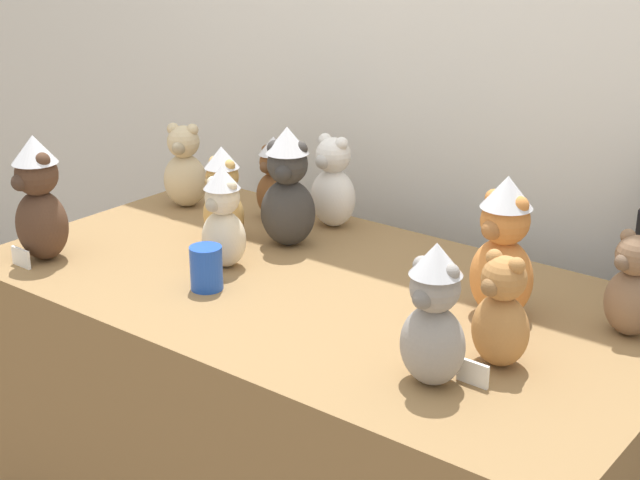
% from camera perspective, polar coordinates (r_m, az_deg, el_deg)
% --- Properties ---
extents(wall_back, '(7.00, 0.08, 2.60)m').
position_cam_1_polar(wall_back, '(2.77, 9.40, 12.52)').
color(wall_back, white).
rests_on(wall_back, ground_plane).
extents(display_table, '(1.74, 0.94, 0.75)m').
position_cam_1_polar(display_table, '(2.51, 0.00, -10.66)').
color(display_table, olive).
rests_on(display_table, ground_plane).
extents(teddy_bear_ash, '(0.14, 0.12, 0.30)m').
position_cam_1_polar(teddy_bear_ash, '(1.84, 6.91, -4.61)').
color(teddy_bear_ash, gray).
rests_on(teddy_bear_ash, display_table).
extents(teddy_bear_caramel, '(0.15, 0.13, 0.25)m').
position_cam_1_polar(teddy_bear_caramel, '(1.95, 10.92, -4.42)').
color(teddy_bear_caramel, '#B27A42').
rests_on(teddy_bear_caramel, display_table).
extents(teddy_bear_charcoal, '(0.19, 0.18, 0.33)m').
position_cam_1_polar(teddy_bear_charcoal, '(2.55, -1.97, 3.14)').
color(teddy_bear_charcoal, '#383533').
rests_on(teddy_bear_charcoal, display_table).
extents(teddy_bear_mocha, '(0.15, 0.14, 0.24)m').
position_cam_1_polar(teddy_bear_mocha, '(2.15, 18.38, -2.76)').
color(teddy_bear_mocha, '#7F6047').
rests_on(teddy_bear_mocha, display_table).
extents(teddy_bear_chestnut, '(0.11, 0.10, 0.25)m').
position_cam_1_polar(teddy_bear_chestnut, '(2.77, -2.82, 3.73)').
color(teddy_bear_chestnut, brown).
rests_on(teddy_bear_chestnut, display_table).
extents(teddy_bear_cocoa, '(0.16, 0.14, 0.34)m').
position_cam_1_polar(teddy_bear_cocoa, '(2.55, -16.67, 2.36)').
color(teddy_bear_cocoa, '#4C3323').
rests_on(teddy_bear_cocoa, display_table).
extents(teddy_bear_snow, '(0.15, 0.13, 0.27)m').
position_cam_1_polar(teddy_bear_snow, '(2.71, 0.79, 3.40)').
color(teddy_bear_snow, white).
rests_on(teddy_bear_snow, display_table).
extents(teddy_bear_sand, '(0.17, 0.16, 0.26)m').
position_cam_1_polar(teddy_bear_sand, '(2.91, -8.21, 4.33)').
color(teddy_bear_sand, '#CCB78E').
rests_on(teddy_bear_sand, display_table).
extents(teddy_bear_ginger, '(0.17, 0.15, 0.34)m').
position_cam_1_polar(teddy_bear_ginger, '(2.15, 11.03, -0.55)').
color(teddy_bear_ginger, '#D17F3D').
rests_on(teddy_bear_ginger, display_table).
extents(teddy_bear_cream, '(0.13, 0.11, 0.27)m').
position_cam_1_polar(teddy_bear_cream, '(2.42, -5.90, 1.32)').
color(teddy_bear_cream, beige).
rests_on(teddy_bear_cream, display_table).
extents(teddy_bear_honey, '(0.13, 0.11, 0.27)m').
position_cam_1_polar(teddy_bear_honey, '(2.59, -5.91, 2.68)').
color(teddy_bear_honey, tan).
rests_on(teddy_bear_honey, display_table).
extents(party_cup_blue, '(0.08, 0.08, 0.11)m').
position_cam_1_polar(party_cup_blue, '(2.31, -6.91, -1.69)').
color(party_cup_blue, blue).
rests_on(party_cup_blue, display_table).
extents(name_card_front_left, '(0.07, 0.01, 0.05)m').
position_cam_1_polar(name_card_front_left, '(1.90, 9.24, -7.96)').
color(name_card_front_left, white).
rests_on(name_card_front_left, display_table).
extents(name_card_front_middle, '(0.07, 0.01, 0.05)m').
position_cam_1_polar(name_card_front_middle, '(2.56, -17.67, -1.02)').
color(name_card_front_middle, white).
rests_on(name_card_front_middle, display_table).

